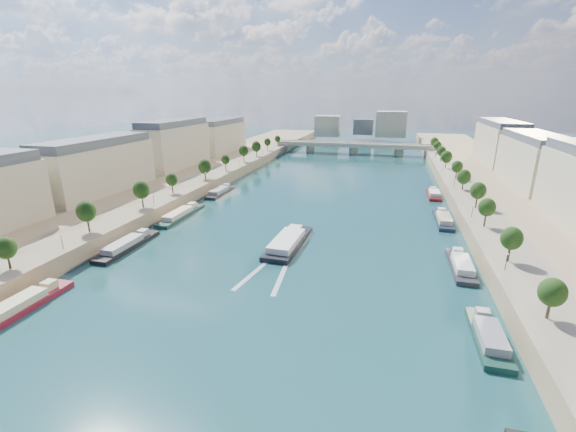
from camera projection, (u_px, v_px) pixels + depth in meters
The scene contains 17 objects.
ground at pixel (318, 207), 150.69m from camera, with size 700.00×700.00×0.00m, color #0B3033.
quay_left at pixel (155, 190), 167.39m from camera, with size 44.00×520.00×5.00m, color #9E8460.
quay_right at pixel (524, 215), 132.46m from camera, with size 44.00×520.00×5.00m, color #9E8460.
pave_left at pixel (186, 186), 162.97m from camera, with size 14.00×520.00×0.10m, color gray.
pave_right at pixel (477, 205), 135.31m from camera, with size 14.00×520.00×0.10m, color gray.
trees_left at pixel (191, 173), 162.66m from camera, with size 4.80×268.80×8.26m.
trees_right at pixel (468, 184), 143.34m from camera, with size 4.80×268.80×8.26m.
lamps_left at pixel (183, 186), 151.83m from camera, with size 0.36×200.36×4.28m.
lamps_right at pixel (462, 194), 140.17m from camera, with size 0.36×200.36×4.28m.
buildings_left at pixel (142, 153), 177.31m from camera, with size 16.00×226.00×23.20m.
buildings_right at pixel (561, 171), 136.07m from camera, with size 16.00×226.00×23.20m.
skyline at pixel (366, 125), 347.48m from camera, with size 79.00×42.00×22.00m.
bridge at pixel (354, 147), 279.90m from camera, with size 112.00×12.00×8.15m.
tour_barge at pixel (288, 242), 112.83m from camera, with size 8.92×27.79×3.76m.
wake at pixel (272, 269), 97.85m from camera, with size 10.76×26.01×0.04m.
moored_barges_left at pixel (125, 247), 109.78m from camera, with size 5.00×158.59×3.60m.
moored_barges_right at pixel (460, 263), 99.68m from camera, with size 5.00×157.51×3.60m.
Camera 1 is at (25.58, -42.68, 42.93)m, focal length 24.00 mm.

